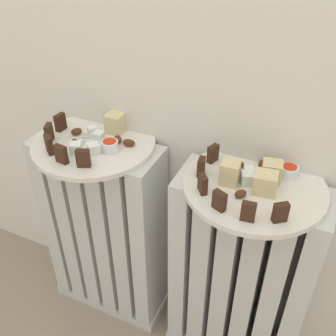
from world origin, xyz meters
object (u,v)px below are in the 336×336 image
Objects in this scene: plate_left at (94,143)px; fork at (83,142)px; jam_bowl_left at (110,145)px; jam_bowl_right at (289,171)px; radiator_left at (106,233)px; plate_right at (254,186)px; radiator_right at (239,280)px.

fork reaches higher than plate_left.
jam_bowl_left is 0.39m from jam_bowl_right.
radiator_left is at bearing -173.16° from jam_bowl_right.
jam_bowl_right is 0.47m from fork.
plate_left is at bearing -173.16° from jam_bowl_right.
plate_right is (0.39, 0.00, 0.00)m from plate_left.
radiator_left is 0.31m from fork.
jam_bowl_right reaches higher than radiator_left.
radiator_left is at bearing 0.00° from plate_left.
jam_bowl_left is (0.06, -0.02, 0.32)m from radiator_left.
radiator_left is 0.55m from jam_bowl_right.
radiator_right is at bearing 180.00° from plate_right.
radiator_left is 0.30m from plate_left.
radiator_right is 1.98× the size of plate_left.
plate_right is 8.07× the size of jam_bowl_right.
jam_bowl_left reaches higher than plate_left.
jam_bowl_left is at bearing -176.58° from radiator_right.
jam_bowl_left is 1.05× the size of jam_bowl_right.
fork is at bearing -177.66° from radiator_right.
jam_bowl_left is at bearing -176.58° from plate_right.
radiator_left is 15.24× the size of jam_bowl_left.
plate_left is 1.00× the size of plate_right.
radiator_left is at bearing 180.00° from radiator_right.
radiator_right is 0.33m from jam_bowl_right.
plate_right reaches higher than radiator_right.
jam_bowl_right is (0.06, 0.05, 0.02)m from plate_right.
jam_bowl_right reaches higher than radiator_right.
plate_left is (-0.00, 0.00, 0.30)m from radiator_left.
radiator_right is 0.30m from plate_right.
jam_bowl_right is (0.06, 0.05, 0.32)m from radiator_right.
radiator_right is 6.03× the size of fork.
plate_right is 0.33m from jam_bowl_left.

